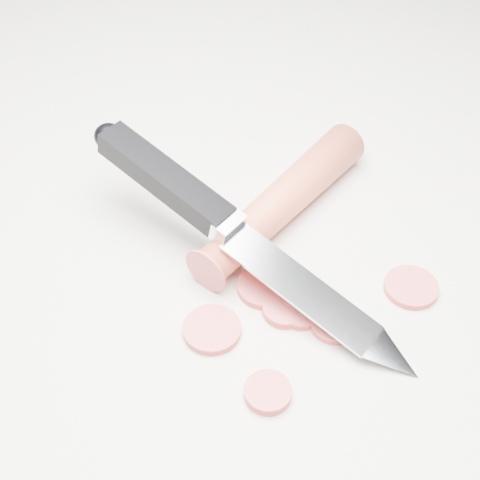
# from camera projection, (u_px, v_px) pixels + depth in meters

# --- Properties ---
(ground) EXTENTS (2.40, 2.40, 0.00)m
(ground) POSITION_uv_depth(u_px,v_px,m) (303.00, 266.00, 0.49)
(ground) COLOR silver
(ground) RESTS_ON ground
(carrot) EXTENTS (0.10, 0.18, 0.03)m
(carrot) POSITION_uv_depth(u_px,v_px,m) (283.00, 201.00, 0.51)
(carrot) COLOR #D1492E
(carrot) RESTS_ON ground
(carrot_slice_0) EXTENTS (0.03, 0.03, 0.01)m
(carrot_slice_0) POSITION_uv_depth(u_px,v_px,m) (285.00, 309.00, 0.46)
(carrot_slice_0) COLOR #C74442
(carrot_slice_0) RESTS_ON ground
(carrot_slice_1) EXTENTS (0.03, 0.03, 0.01)m
(carrot_slice_1) POSITION_uv_depth(u_px,v_px,m) (300.00, 311.00, 0.46)
(carrot_slice_1) COLOR #C74442
(carrot_slice_1) RESTS_ON ground
(carrot_slice_2) EXTENTS (0.04, 0.04, 0.01)m
(carrot_slice_2) POSITION_uv_depth(u_px,v_px,m) (212.00, 329.00, 0.45)
(carrot_slice_2) COLOR #C74442
(carrot_slice_2) RESTS_ON ground
(carrot_slice_3) EXTENTS (0.03, 0.03, 0.01)m
(carrot_slice_3) POSITION_uv_depth(u_px,v_px,m) (333.00, 324.00, 0.45)
(carrot_slice_3) COLOR #C74442
(carrot_slice_3) RESTS_ON ground
(carrot_slice_4) EXTENTS (0.04, 0.04, 0.01)m
(carrot_slice_4) POSITION_uv_depth(u_px,v_px,m) (411.00, 287.00, 0.47)
(carrot_slice_4) COLOR #C74442
(carrot_slice_4) RESTS_ON ground
(carrot_slice_5) EXTENTS (0.04, 0.04, 0.01)m
(carrot_slice_5) POSITION_uv_depth(u_px,v_px,m) (265.00, 286.00, 0.47)
(carrot_slice_5) COLOR #C74442
(carrot_slice_5) RESTS_ON ground
(carrot_slice_6) EXTENTS (0.03, 0.03, 0.01)m
(carrot_slice_6) POSITION_uv_depth(u_px,v_px,m) (268.00, 392.00, 0.41)
(carrot_slice_6) COLOR #C74442
(carrot_slice_6) RESTS_ON ground
(kitchen_knife) EXTENTS (0.28, 0.14, 0.07)m
(kitchen_knife) POSITION_uv_depth(u_px,v_px,m) (246.00, 237.00, 0.46)
(kitchen_knife) COLOR silver
(kitchen_knife) RESTS_ON ground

